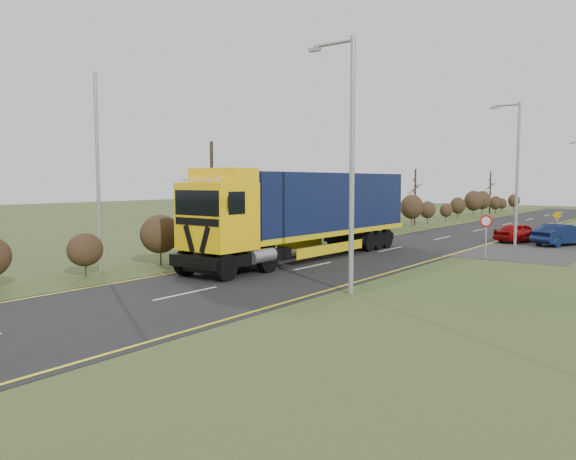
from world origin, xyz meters
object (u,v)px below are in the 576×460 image
(lorry, at_px, (307,209))
(streetlight_near, at_px, (349,154))
(car_red_hatchback, at_px, (519,233))
(car_blue_sedan, at_px, (562,235))
(speed_sign, at_px, (486,228))

(lorry, height_order, streetlight_near, streetlight_near)
(lorry, xyz_separation_m, car_red_hatchback, (6.68, 14.56, -1.93))
(streetlight_near, bearing_deg, lorry, 134.02)
(car_blue_sedan, xyz_separation_m, streetlight_near, (-3.06, -20.51, 4.24))
(lorry, xyz_separation_m, speed_sign, (7.31, 5.51, -1.00))
(car_red_hatchback, relative_size, streetlight_near, 0.41)
(streetlight_near, bearing_deg, car_blue_sedan, 81.51)
(lorry, height_order, car_blue_sedan, lorry)
(lorry, xyz_separation_m, streetlight_near, (6.20, -6.42, 2.35))
(lorry, relative_size, car_blue_sedan, 3.98)
(lorry, bearing_deg, car_red_hatchback, 66.48)
(streetlight_near, xyz_separation_m, speed_sign, (1.11, 11.93, -3.35))
(lorry, height_order, speed_sign, lorry)
(car_blue_sedan, height_order, speed_sign, speed_sign)
(car_blue_sedan, bearing_deg, lorry, 81.83)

